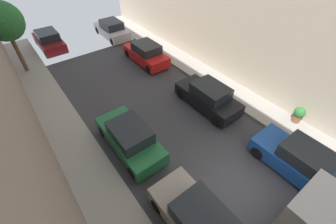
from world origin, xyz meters
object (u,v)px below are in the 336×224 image
at_px(parked_car_left_2, 200,222).
at_px(parked_car_right_3, 146,54).
at_px(parked_car_right_4, 112,30).
at_px(parked_car_left_4, 49,41).
at_px(parked_car_right_1, 301,161).
at_px(parked_car_left_3, 130,138).
at_px(potted_plant_0, 299,114).
at_px(parked_car_right_2, 208,97).
at_px(street_tree_0, 3,22).

distance_m(parked_car_left_2, parked_car_right_3, 12.99).
xyz_separation_m(parked_car_right_3, parked_car_right_4, (0.00, 5.88, 0.00)).
height_order(parked_car_left_4, parked_car_right_4, same).
xyz_separation_m(parked_car_right_1, parked_car_right_3, (0.00, 12.66, 0.00)).
height_order(parked_car_left_3, parked_car_left_4, same).
bearing_deg(parked_car_left_3, potted_plant_0, -26.51).
bearing_deg(parked_car_left_2, parked_car_right_3, 65.44).
bearing_deg(parked_car_right_1, potted_plant_0, 30.06).
bearing_deg(parked_car_right_2, street_tree_0, 125.94).
relative_size(parked_car_left_4, parked_car_right_3, 1.00).
bearing_deg(street_tree_0, potted_plant_0, -54.19).
distance_m(parked_car_left_3, parked_car_right_4, 13.79).
distance_m(parked_car_left_2, parked_car_left_4, 18.84).
height_order(parked_car_right_1, street_tree_0, street_tree_0).
height_order(parked_car_left_3, parked_car_right_1, same).
distance_m(parked_car_left_2, parked_car_right_4, 18.50).
bearing_deg(parked_car_right_3, potted_plant_0, -75.00).
bearing_deg(parked_car_left_2, potted_plant_0, 5.85).
bearing_deg(street_tree_0, parked_car_right_2, -54.06).
distance_m(parked_car_left_3, parked_car_right_2, 5.40).
distance_m(street_tree_0, potted_plant_0, 18.90).
bearing_deg(parked_car_left_2, parked_car_right_2, 42.65).
bearing_deg(street_tree_0, parked_car_left_2, -80.85).
distance_m(parked_car_left_3, parked_car_right_3, 8.69).
bearing_deg(parked_car_right_1, parked_car_right_4, 90.00).
height_order(parked_car_left_3, street_tree_0, street_tree_0).
bearing_deg(parked_car_right_3, parked_car_left_4, 127.55).
height_order(street_tree_0, potted_plant_0, street_tree_0).
height_order(parked_car_left_3, parked_car_right_2, same).
bearing_deg(parked_car_right_4, street_tree_0, -167.83).
xyz_separation_m(parked_car_right_2, parked_car_right_4, (0.00, 12.72, 0.00)).
height_order(parked_car_left_2, potted_plant_0, parked_car_left_2).
height_order(parked_car_right_1, parked_car_right_2, same).
bearing_deg(parked_car_right_4, parked_car_right_3, -90.00).
distance_m(parked_car_right_1, street_tree_0, 18.86).
relative_size(parked_car_left_3, parked_car_right_2, 1.00).
xyz_separation_m(parked_car_left_3, parked_car_right_4, (5.40, 12.68, 0.00)).
relative_size(parked_car_left_3, street_tree_0, 0.86).
bearing_deg(parked_car_right_2, potted_plant_0, -54.52).
relative_size(parked_car_left_4, parked_car_right_1, 1.00).
height_order(parked_car_left_2, parked_car_left_4, same).
bearing_deg(parked_car_left_4, parked_car_right_3, -52.45).
height_order(parked_car_left_2, parked_car_right_4, same).
distance_m(parked_car_right_3, potted_plant_0, 11.35).
distance_m(parked_car_right_4, street_tree_0, 8.70).
xyz_separation_m(parked_car_right_1, potted_plant_0, (2.94, 1.70, -0.03)).
relative_size(parked_car_left_2, parked_car_right_4, 1.00).
height_order(parked_car_left_2, parked_car_right_1, same).
bearing_deg(parked_car_left_3, parked_car_right_2, -0.39).
bearing_deg(parked_car_left_4, potted_plant_0, -65.13).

